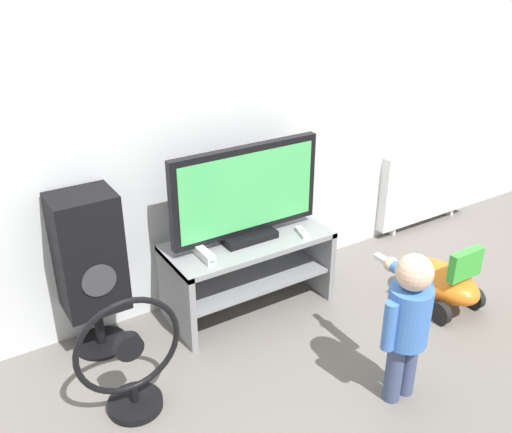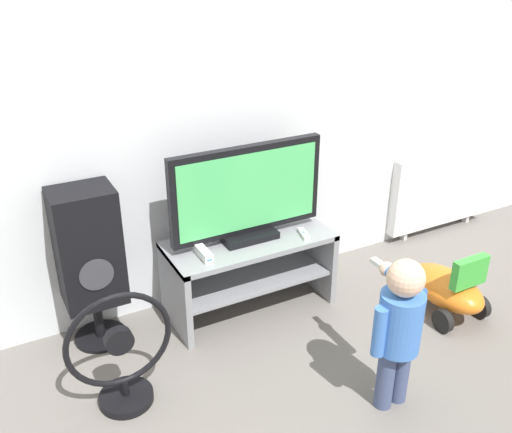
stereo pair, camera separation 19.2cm
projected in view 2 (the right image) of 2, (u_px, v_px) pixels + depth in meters
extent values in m
plane|color=slate|center=(266.00, 325.00, 3.23)|extent=(16.00, 16.00, 0.00)
cube|color=silver|center=(223.00, 77.00, 3.06)|extent=(10.00, 0.06, 2.60)
cube|color=gray|center=(249.00, 241.00, 3.20)|extent=(0.95, 0.42, 0.03)
cube|color=gray|center=(249.00, 277.00, 3.31)|extent=(0.91, 0.38, 0.02)
cube|color=gray|center=(175.00, 294.00, 3.10)|extent=(0.04, 0.42, 0.45)
cube|color=gray|center=(315.00, 255.00, 3.49)|extent=(0.04, 0.42, 0.45)
cube|color=black|center=(247.00, 234.00, 3.21)|extent=(0.31, 0.20, 0.04)
cube|color=black|center=(247.00, 190.00, 3.09)|extent=(0.89, 0.05, 0.50)
cube|color=#4CBF66|center=(249.00, 192.00, 3.06)|extent=(0.82, 0.01, 0.43)
cube|color=white|center=(203.00, 252.00, 3.01)|extent=(0.05, 0.18, 0.05)
cube|color=#3F8CE5|center=(210.00, 260.00, 2.94)|extent=(0.03, 0.00, 0.01)
cube|color=white|center=(304.00, 234.00, 3.22)|extent=(0.06, 0.13, 0.02)
cylinder|color=#337FD8|center=(304.00, 232.00, 3.22)|extent=(0.01, 0.01, 0.00)
cylinder|color=#3F4C72|center=(385.00, 378.00, 2.61)|extent=(0.08, 0.08, 0.32)
cylinder|color=#3F4C72|center=(400.00, 372.00, 2.64)|extent=(0.08, 0.08, 0.32)
cylinder|color=#3F72C6|center=(400.00, 322.00, 2.49)|extent=(0.20, 0.20, 0.29)
sphere|color=beige|center=(406.00, 278.00, 2.39)|extent=(0.17, 0.17, 0.17)
cylinder|color=#3F72C6|center=(379.00, 332.00, 2.45)|extent=(0.06, 0.06, 0.24)
cylinder|color=#3F72C6|center=(404.00, 281.00, 2.59)|extent=(0.06, 0.24, 0.06)
sphere|color=beige|center=(387.00, 269.00, 2.68)|extent=(0.07, 0.07, 0.07)
cube|color=white|center=(381.00, 265.00, 2.72)|extent=(0.03, 0.13, 0.02)
cylinder|color=black|center=(101.00, 336.00, 3.12)|extent=(0.28, 0.28, 0.02)
cylinder|color=black|center=(99.00, 319.00, 3.07)|extent=(0.05, 0.05, 0.25)
cube|color=black|center=(88.00, 247.00, 2.88)|extent=(0.31, 0.25, 0.63)
cylinder|color=#38383D|center=(97.00, 275.00, 2.81)|extent=(0.17, 0.01, 0.17)
cylinder|color=black|center=(126.00, 397.00, 2.69)|extent=(0.25, 0.25, 0.04)
cylinder|color=black|center=(125.00, 387.00, 2.66)|extent=(0.04, 0.04, 0.08)
torus|color=black|center=(119.00, 341.00, 2.54)|extent=(0.49, 0.03, 0.49)
cylinder|color=black|center=(119.00, 341.00, 2.54)|extent=(0.13, 0.05, 0.13)
ellipsoid|color=orange|center=(446.00, 288.00, 3.28)|extent=(0.29, 0.51, 0.19)
cube|color=green|center=(470.00, 272.00, 3.09)|extent=(0.23, 0.05, 0.17)
cylinder|color=black|center=(409.00, 296.00, 3.37)|extent=(0.04, 0.13, 0.13)
cylinder|color=black|center=(444.00, 284.00, 3.49)|extent=(0.04, 0.13, 0.13)
cylinder|color=black|center=(443.00, 321.00, 3.15)|extent=(0.04, 0.13, 0.13)
cylinder|color=black|center=(480.00, 307.00, 3.27)|extent=(0.04, 0.13, 0.13)
cube|color=white|center=(441.00, 189.00, 4.14)|extent=(0.89, 0.08, 0.55)
cube|color=silver|center=(403.00, 235.00, 4.14)|extent=(0.03, 0.05, 0.06)
cube|color=silver|center=(465.00, 218.00, 4.40)|extent=(0.03, 0.05, 0.06)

